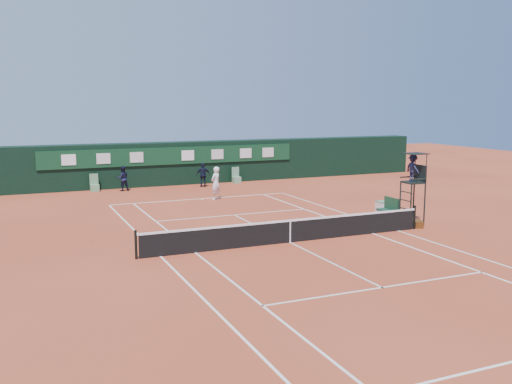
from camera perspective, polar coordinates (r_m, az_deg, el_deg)
ground at (r=23.85m, az=3.41°, el=-5.06°), size 90.00×90.00×0.00m
court_lines at (r=23.85m, az=3.41°, el=-5.05°), size 11.05×23.85×0.01m
tennis_net at (r=23.73m, az=3.42°, el=-3.87°), size 12.90×0.10×1.10m
back_wall at (r=40.96m, az=-8.51°, el=2.87°), size 40.00×1.65×3.00m
linesman_chair_left at (r=38.82m, az=-15.84°, el=0.53°), size 0.55×0.50×1.15m
linesman_chair_right at (r=41.32m, az=-1.98°, el=1.35°), size 0.55×0.50×1.15m
umpire_chair at (r=27.84m, az=15.46°, el=1.79°), size 0.96×0.95×3.42m
player_bench at (r=29.09m, az=13.20°, el=-1.54°), size 0.56×1.20×1.10m
tennis_bag at (r=27.77m, az=15.83°, el=-3.05°), size 0.67×0.91×0.31m
cooler at (r=30.67m, az=12.53°, el=-1.49°), size 0.57×0.57×0.65m
tennis_ball at (r=33.81m, az=-0.34°, el=-0.82°), size 0.07×0.07×0.07m
player at (r=34.18m, az=-4.05°, el=0.89°), size 0.87×0.80×1.98m
ball_kid_left at (r=38.51m, az=-13.19°, el=1.33°), size 0.85×0.69×1.65m
ball_kid_right at (r=39.44m, az=-5.30°, el=1.71°), size 1.04×0.58×1.67m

